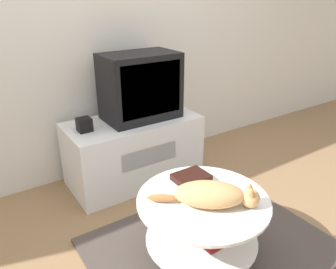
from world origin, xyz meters
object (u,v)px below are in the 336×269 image
object	(u,v)px
speaker	(84,125)
cat	(212,195)
tv	(140,86)
dvd_box	(191,178)

from	to	relation	value
speaker	cat	world-z (taller)	speaker
tv	cat	bearing A→B (deg)	-100.05
speaker	dvd_box	bearing A→B (deg)	-67.45
tv	speaker	distance (m)	0.53
tv	speaker	size ratio (longest dim) A/B	5.93
tv	cat	world-z (taller)	tv
tv	cat	xyz separation A→B (m)	(-0.20, -1.12, -0.31)
speaker	dvd_box	world-z (taller)	speaker
speaker	dvd_box	size ratio (longest dim) A/B	0.48
dvd_box	cat	size ratio (longest dim) A/B	0.41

